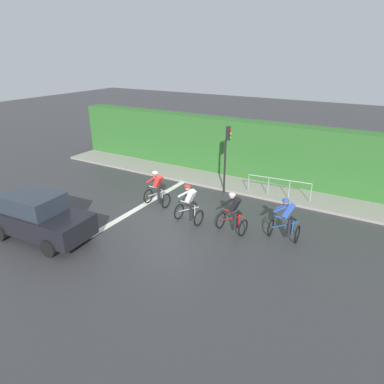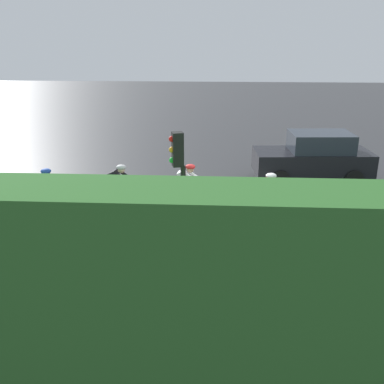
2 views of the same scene
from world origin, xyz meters
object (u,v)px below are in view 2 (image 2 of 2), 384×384
(cyclist_lead, at_px, (46,199))
(cyclist_mid, at_px, (187,194))
(car_black, at_px, (314,157))
(traffic_light_near_crossing, at_px, (180,190))
(cyclist_fourth, at_px, (266,204))
(cyclist_second, at_px, (120,194))
(pedestrian_railing_kerbside, at_px, (47,268))

(cyclist_lead, bearing_deg, cyclist_mid, -80.42)
(car_black, distance_m, traffic_light_near_crossing, 8.82)
(cyclist_lead, distance_m, cyclist_mid, 3.87)
(traffic_light_near_crossing, bearing_deg, cyclist_mid, 1.99)
(cyclist_mid, distance_m, car_black, 5.81)
(car_black, xyz_separation_m, traffic_light_near_crossing, (-7.66, 4.16, 1.35))
(cyclist_lead, distance_m, car_black, 9.30)
(cyclist_fourth, relative_size, traffic_light_near_crossing, 0.50)
(cyclist_second, bearing_deg, traffic_light_near_crossing, -150.66)
(cyclist_lead, height_order, cyclist_mid, same)
(cyclist_lead, height_order, cyclist_fourth, same)
(car_black, height_order, pedestrian_railing_kerbside, car_black)
(cyclist_lead, bearing_deg, cyclist_fourth, -90.59)
(cyclist_fourth, relative_size, pedestrian_railing_kerbside, 0.55)
(traffic_light_near_crossing, height_order, pedestrian_railing_kerbside, traffic_light_near_crossing)
(cyclist_second, distance_m, cyclist_mid, 1.89)
(cyclist_mid, distance_m, traffic_light_near_crossing, 4.01)
(cyclist_fourth, bearing_deg, cyclist_mid, 71.70)
(cyclist_second, xyz_separation_m, traffic_light_near_crossing, (-3.59, -2.02, 1.43))
(cyclist_second, height_order, cyclist_mid, same)
(cyclist_lead, bearing_deg, pedestrian_railing_kerbside, -159.14)
(cyclist_second, xyz_separation_m, cyclist_mid, (0.15, -1.89, 0.00))
(cyclist_second, height_order, cyclist_fourth, same)
(cyclist_second, bearing_deg, cyclist_lead, 104.31)
(pedestrian_railing_kerbside, bearing_deg, cyclist_lead, 20.86)
(cyclist_mid, relative_size, car_black, 0.39)
(cyclist_lead, xyz_separation_m, cyclist_fourth, (-0.06, -5.95, 0.00))
(cyclist_second, bearing_deg, cyclist_mid, -85.39)
(cyclist_fourth, bearing_deg, cyclist_second, 82.17)
(car_black, bearing_deg, cyclist_lead, 119.39)
(traffic_light_near_crossing, bearing_deg, cyclist_second, 29.34)
(cyclist_fourth, distance_m, car_black, 5.11)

